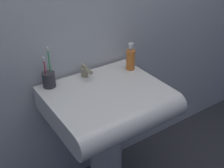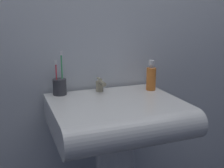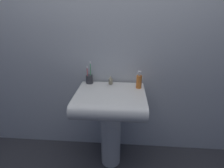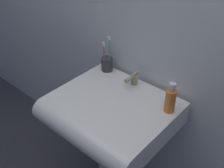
% 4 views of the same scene
% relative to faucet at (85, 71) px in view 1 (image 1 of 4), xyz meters
% --- Properties ---
extents(wall_back, '(5.00, 0.05, 2.40)m').
position_rel_faucet_xyz_m(wall_back, '(0.02, 0.11, 0.36)').
color(wall_back, silver).
rests_on(wall_back, ground).
extents(sink_pedestal, '(0.19, 0.19, 0.67)m').
position_rel_faucet_xyz_m(sink_pedestal, '(0.02, -0.18, -0.50)').
color(sink_pedestal, white).
rests_on(sink_pedestal, ground).
extents(sink_basin, '(0.61, 0.54, 0.13)m').
position_rel_faucet_xyz_m(sink_basin, '(0.02, -0.23, -0.10)').
color(sink_basin, white).
rests_on(sink_basin, sink_pedestal).
extents(faucet, '(0.04, 0.11, 0.07)m').
position_rel_faucet_xyz_m(faucet, '(0.00, 0.00, 0.00)').
color(faucet, tan).
rests_on(faucet, sink_basin).
extents(toothbrush_cup, '(0.07, 0.07, 0.22)m').
position_rel_faucet_xyz_m(toothbrush_cup, '(-0.21, 0.02, 0.01)').
color(toothbrush_cup, '#38383D').
rests_on(toothbrush_cup, sink_basin).
extents(soap_bottle, '(0.05, 0.05, 0.16)m').
position_rel_faucet_xyz_m(soap_bottle, '(0.27, -0.06, 0.03)').
color(soap_bottle, orange).
rests_on(soap_bottle, sink_basin).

